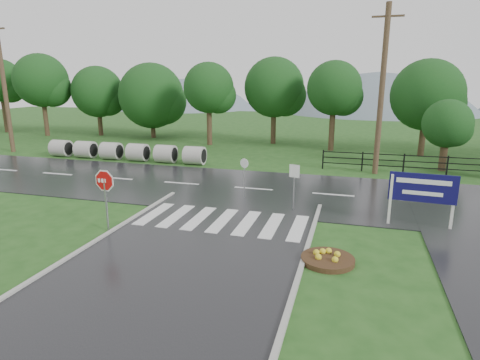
% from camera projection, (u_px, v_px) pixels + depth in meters
% --- Properties ---
extents(ground, '(120.00, 120.00, 0.00)m').
position_uv_depth(ground, '(166.00, 281.00, 11.24)').
color(ground, '#214D19').
rests_on(ground, ground).
extents(main_road, '(90.00, 8.00, 0.04)m').
position_uv_depth(main_road, '(253.00, 189.00, 20.56)').
color(main_road, black).
rests_on(main_road, ground).
extents(walkway, '(2.20, 11.00, 0.04)m').
position_uv_depth(walkway, '(467.00, 258.00, 12.70)').
color(walkway, '#29292C').
rests_on(walkway, ground).
extents(crosswalk, '(6.50, 2.80, 0.02)m').
position_uv_depth(crosswalk, '(223.00, 220.00, 15.89)').
color(crosswalk, silver).
rests_on(crosswalk, ground).
extents(fence_west, '(9.58, 0.08, 1.20)m').
position_uv_depth(fence_west, '(404.00, 162.00, 23.90)').
color(fence_west, black).
rests_on(fence_west, ground).
extents(hills, '(102.00, 48.00, 48.00)m').
position_uv_depth(hills, '(343.00, 195.00, 74.69)').
color(hills, slate).
rests_on(hills, ground).
extents(treeline, '(83.20, 5.20, 10.00)m').
position_uv_depth(treeline, '(306.00, 147.00, 33.34)').
color(treeline, '#123B14').
rests_on(treeline, ground).
extents(culvert_pipes, '(11.80, 1.20, 1.20)m').
position_uv_depth(culvert_pipes, '(125.00, 152.00, 27.90)').
color(culvert_pipes, '#9E9B93').
rests_on(culvert_pipes, ground).
extents(stop_sign, '(1.10, 0.12, 2.48)m').
position_uv_depth(stop_sign, '(105.00, 186.00, 14.56)').
color(stop_sign, '#939399').
rests_on(stop_sign, ground).
extents(estate_billboard, '(2.39, 0.25, 2.10)m').
position_uv_depth(estate_billboard, '(422.00, 191.00, 15.00)').
color(estate_billboard, silver).
rests_on(estate_billboard, ground).
extents(flower_bed, '(1.64, 1.64, 0.33)m').
position_uv_depth(flower_bed, '(328.00, 259.00, 12.36)').
color(flower_bed, '#332111').
rests_on(flower_bed, ground).
extents(reg_sign_small, '(0.44, 0.11, 2.02)m').
position_uv_depth(reg_sign_small, '(294.00, 178.00, 16.92)').
color(reg_sign_small, '#939399').
rests_on(reg_sign_small, ground).
extents(reg_sign_round, '(0.43, 0.17, 1.93)m').
position_uv_depth(reg_sign_round, '(244.00, 173.00, 18.74)').
color(reg_sign_round, '#939399').
rests_on(reg_sign_round, ground).
extents(utility_pole_west, '(1.74, 0.37, 9.81)m').
position_uv_depth(utility_pole_west, '(4.00, 86.00, 30.01)').
color(utility_pole_west, '#473523').
rests_on(utility_pole_west, ground).
extents(utility_pole_east, '(1.71, 0.32, 9.59)m').
position_uv_depth(utility_pole_east, '(382.00, 90.00, 22.86)').
color(utility_pole_east, '#473523').
rests_on(utility_pole_east, ground).
extents(entrance_tree_left, '(2.90, 2.90, 4.36)m').
position_uv_depth(entrance_tree_left, '(447.00, 124.00, 24.14)').
color(entrance_tree_left, '#3D2B1C').
rests_on(entrance_tree_left, ground).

